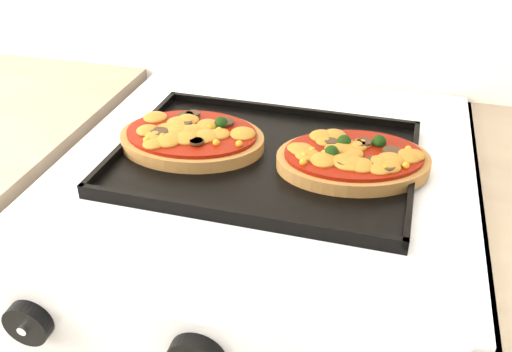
% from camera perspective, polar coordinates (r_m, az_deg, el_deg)
% --- Properties ---
extents(control_panel, '(0.60, 0.02, 0.09)m').
position_cam_1_polar(control_panel, '(0.64, -5.79, -16.41)').
color(control_panel, silver).
rests_on(control_panel, stove).
extents(knob_left, '(0.05, 0.02, 0.05)m').
position_cam_1_polar(knob_left, '(0.70, -21.81, -13.50)').
color(knob_left, black).
rests_on(knob_left, control_panel).
extents(baking_tray, '(0.42, 0.32, 0.02)m').
position_cam_1_polar(baking_tray, '(0.81, 0.90, 1.94)').
color(baking_tray, black).
rests_on(baking_tray, stove).
extents(pizza_left, '(0.23, 0.17, 0.03)m').
position_cam_1_polar(pizza_left, '(0.84, -6.45, 3.94)').
color(pizza_left, '#A16C37').
rests_on(pizza_left, baking_tray).
extents(pizza_right, '(0.24, 0.20, 0.03)m').
position_cam_1_polar(pizza_right, '(0.80, 9.71, 1.79)').
color(pizza_right, '#A16C37').
rests_on(pizza_right, baking_tray).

